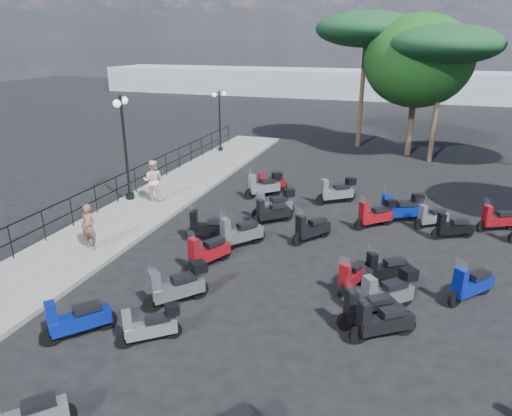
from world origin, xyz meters
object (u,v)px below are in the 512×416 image
(scooter_9, at_px, (209,228))
(scooter_14, at_px, (387,293))
(scooter_4, at_px, (274,205))
(scooter_29, at_px, (498,220))
(pine_0, at_px, (445,45))
(scooter_8, at_px, (208,252))
(scooter_19, at_px, (382,322))
(scooter_28, at_px, (452,228))
(scooter_20, at_px, (386,270))
(scooter_23, at_px, (432,217))
(lamp_post_1, at_px, (125,142))
(scooter_5, at_px, (264,186))
(scooter_3, at_px, (240,234))
(scooter_15, at_px, (311,229))
(broadleaf_tree, at_px, (418,61))
(scooter_22, at_px, (400,209))
(pine_2, at_px, (367,29))
(scooter_17, at_px, (337,192))
(lamp_post_2, at_px, (220,117))
(scooter_1, at_px, (76,320))
(woman, at_px, (89,227))
(scooter_2, at_px, (150,326))
(scooter_21, at_px, (352,276))
(scooter_30, at_px, (368,310))
(pedestrian_far, at_px, (153,181))
(scooter_11, at_px, (271,184))
(scooter_27, at_px, (471,285))
(scooter_16, at_px, (375,215))
(scooter_7, at_px, (177,286))
(scooter_10, at_px, (272,213))

(scooter_9, xyz_separation_m, scooter_14, (6.02, -2.55, 0.06))
(scooter_4, height_order, scooter_9, scooter_4)
(scooter_29, relative_size, pine_0, 0.20)
(scooter_8, relative_size, scooter_14, 1.15)
(scooter_19, height_order, scooter_28, scooter_19)
(scooter_8, bearing_deg, scooter_4, -73.97)
(scooter_8, height_order, scooter_28, scooter_8)
(scooter_20, relative_size, scooter_23, 1.14)
(lamp_post_1, bearing_deg, scooter_5, 7.55)
(scooter_3, height_order, scooter_4, scooter_3)
(scooter_15, relative_size, broadleaf_tree, 0.18)
(scooter_22, height_order, scooter_29, scooter_22)
(scooter_19, relative_size, pine_2, 0.18)
(scooter_9, distance_m, pine_0, 16.75)
(scooter_23, bearing_deg, scooter_17, 30.14)
(pine_0, bearing_deg, scooter_29, -77.87)
(lamp_post_1, relative_size, lamp_post_2, 1.21)
(scooter_1, distance_m, scooter_15, 8.04)
(woman, relative_size, scooter_2, 1.21)
(scooter_19, xyz_separation_m, pine_0, (1.34, 17.65, 5.77))
(scooter_9, xyz_separation_m, scooter_21, (5.05, -1.69, -0.07))
(scooter_17, bearing_deg, pine_2, -33.51)
(scooter_2, distance_m, scooter_30, 5.12)
(pedestrian_far, bearing_deg, scooter_19, 131.56)
(scooter_11, distance_m, scooter_14, 9.91)
(scooter_19, bearing_deg, scooter_22, -34.92)
(scooter_27, bearing_deg, pedestrian_far, 22.29)
(scooter_3, relative_size, scooter_16, 1.12)
(scooter_3, bearing_deg, scooter_7, 123.64)
(pedestrian_far, xyz_separation_m, scooter_16, (8.99, 0.31, -0.51))
(scooter_8, relative_size, scooter_11, 1.31)
(scooter_8, xyz_separation_m, scooter_23, (6.48, 5.43, -0.08))
(scooter_29, bearing_deg, scooter_20, 117.83)
(pine_2, bearing_deg, scooter_2, -95.14)
(scooter_11, relative_size, scooter_27, 0.94)
(scooter_15, bearing_deg, scooter_8, 83.55)
(scooter_7, bearing_deg, broadleaf_tree, -64.37)
(scooter_30, bearing_deg, scooter_2, 81.67)
(scooter_15, height_order, scooter_20, scooter_15)
(lamp_post_1, xyz_separation_m, scooter_29, (14.25, 1.53, -2.16))
(scooter_29, relative_size, pine_2, 0.18)
(scooter_20, relative_size, scooter_28, 0.98)
(scooter_3, bearing_deg, pedestrian_far, 8.11)
(scooter_10, distance_m, scooter_27, 7.35)
(pine_2, bearing_deg, scooter_14, -81.09)
(scooter_3, height_order, scooter_5, scooter_3)
(scooter_10, relative_size, scooter_11, 1.02)
(scooter_1, bearing_deg, scooter_8, -67.87)
(pedestrian_far, height_order, scooter_21, pedestrian_far)
(scooter_7, height_order, broadleaf_tree, broadleaf_tree)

